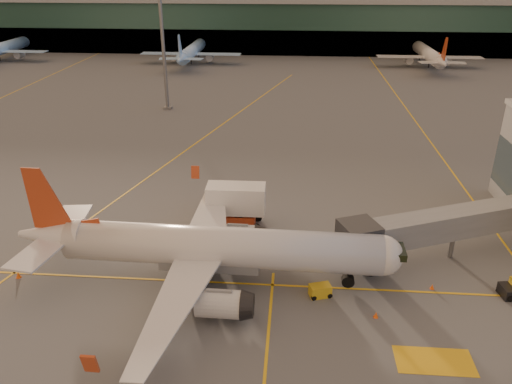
{
  "coord_description": "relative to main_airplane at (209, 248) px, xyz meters",
  "views": [
    {
      "loc": [
        6.56,
        -34.53,
        28.11
      ],
      "look_at": [
        2.61,
        15.24,
        5.0
      ],
      "focal_mm": 35.0,
      "sensor_mm": 36.0,
      "label": 1
    }
  ],
  "objects": [
    {
      "name": "ground",
      "position": [
        1.1,
        -5.36,
        -3.6
      ],
      "size": [
        600.0,
        600.0,
        0.0
      ],
      "primitive_type": "plane",
      "color": "#4C4F54",
      "rests_on": "ground"
    },
    {
      "name": "taxi_markings",
      "position": [
        -6.23,
        39.13,
        -3.6
      ],
      "size": [
        100.12,
        173.0,
        0.01
      ],
      "color": "gold",
      "rests_on": "ground"
    },
    {
      "name": "terminal",
      "position": [
        1.1,
        136.43,
        5.16
      ],
      "size": [
        400.0,
        20.0,
        17.6
      ],
      "color": "#19382D",
      "rests_on": "ground"
    },
    {
      "name": "mast_west_near",
      "position": [
        -18.9,
        60.64,
        11.26
      ],
      "size": [
        2.4,
        2.4,
        25.6
      ],
      "color": "slate",
      "rests_on": "ground"
    },
    {
      "name": "distant_aircraft_row",
      "position": [
        -52.65,
        112.64,
        -3.6
      ],
      "size": [
        225.0,
        34.0,
        13.0
      ],
      "color": "#97C6FD",
      "rests_on": "ground"
    },
    {
      "name": "main_airplane",
      "position": [
        0.0,
        0.0,
        0.0
      ],
      "size": [
        36.7,
        32.99,
        11.09
      ],
      "rotation": [
        0.0,
        0.0,
        -0.02
      ],
      "color": "silver",
      "rests_on": "ground"
    },
    {
      "name": "jet_bridge",
      "position": [
        25.64,
        6.73,
        0.24
      ],
      "size": [
        25.36,
        12.85,
        5.61
      ],
      "color": "slate",
      "rests_on": "ground"
    },
    {
      "name": "catering_truck",
      "position": [
        1.41,
        11.04,
        -0.67
      ],
      "size": [
        6.69,
        3.1,
        5.16
      ],
      "rotation": [
        0.0,
        0.0,
        0.02
      ],
      "color": "#B93B1A",
      "rests_on": "ground"
    },
    {
      "name": "gpu_cart",
      "position": [
        10.56,
        -1.72,
        -3.04
      ],
      "size": [
        2.24,
        1.73,
        1.15
      ],
      "rotation": [
        0.0,
        0.0,
        0.31
      ],
      "color": "gold",
      "rests_on": "ground"
    },
    {
      "name": "cone_nose",
      "position": [
        21.16,
        0.23,
        -3.37
      ],
      "size": [
        0.39,
        0.39,
        0.49
      ],
      "color": "#FF560D",
      "rests_on": "ground"
    },
    {
      "name": "cone_tail",
      "position": [
        -18.75,
        -1.08,
        -3.3
      ],
      "size": [
        0.49,
        0.49,
        0.63
      ],
      "color": "#FF560D",
      "rests_on": "ground"
    },
    {
      "name": "cone_wing_left",
      "position": [
        0.2,
        17.12,
        -3.32
      ],
      "size": [
        0.47,
        0.47,
        0.59
      ],
      "color": "#FF560D",
      "rests_on": "ground"
    },
    {
      "name": "cone_fwd",
      "position": [
        15.29,
        -4.41,
        -3.35
      ],
      "size": [
        0.42,
        0.42,
        0.54
      ],
      "color": "#FF560D",
      "rests_on": "ground"
    }
  ]
}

